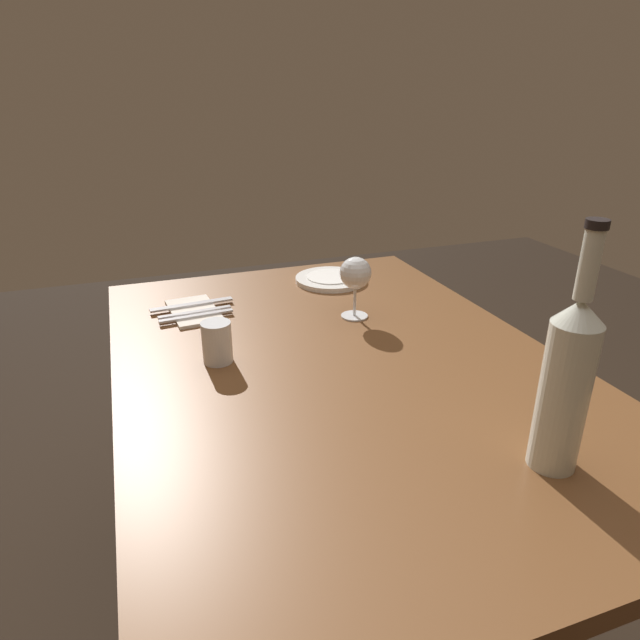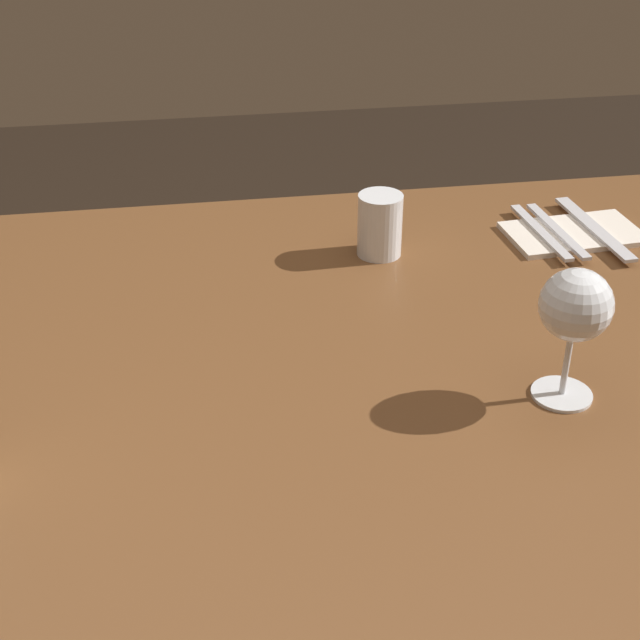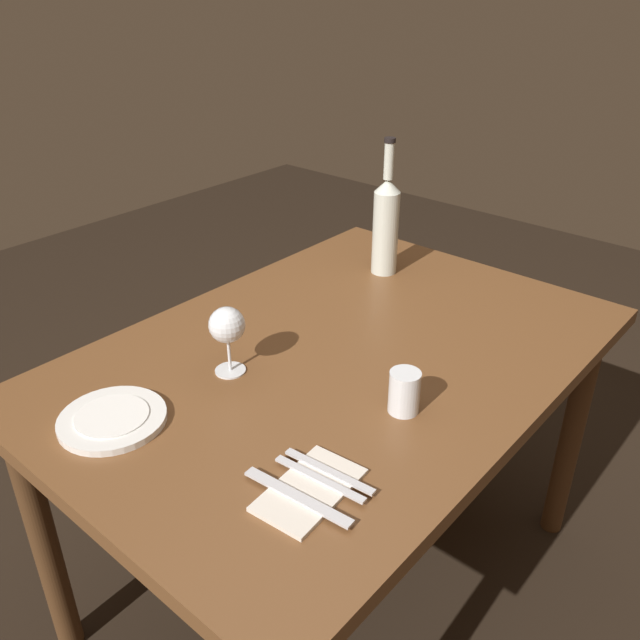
% 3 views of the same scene
% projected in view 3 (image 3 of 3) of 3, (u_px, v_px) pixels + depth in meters
% --- Properties ---
extents(ground_plane, '(6.00, 6.00, 0.00)m').
position_uv_depth(ground_plane, '(333.00, 577.00, 1.84)').
color(ground_plane, black).
extents(dining_table, '(1.30, 0.90, 0.74)m').
position_uv_depth(dining_table, '(336.00, 384.00, 1.52)').
color(dining_table, brown).
rests_on(dining_table, ground).
extents(wine_glass_left, '(0.08, 0.08, 0.15)m').
position_uv_depth(wine_glass_left, '(227.00, 327.00, 1.36)').
color(wine_glass_left, white).
rests_on(wine_glass_left, dining_table).
extents(wine_bottle, '(0.07, 0.07, 0.37)m').
position_uv_depth(wine_bottle, '(386.00, 223.00, 1.79)').
color(wine_bottle, silver).
rests_on(wine_bottle, dining_table).
extents(water_tumbler, '(0.06, 0.06, 0.09)m').
position_uv_depth(water_tumbler, '(404.00, 394.00, 1.27)').
color(water_tumbler, white).
rests_on(water_tumbler, dining_table).
extents(dinner_plate, '(0.20, 0.20, 0.02)m').
position_uv_depth(dinner_plate, '(112.00, 419.00, 1.25)').
color(dinner_plate, white).
rests_on(dinner_plate, dining_table).
extents(folded_napkin, '(0.20, 0.13, 0.01)m').
position_uv_depth(folded_napkin, '(310.00, 490.00, 1.09)').
color(folded_napkin, silver).
rests_on(folded_napkin, dining_table).
extents(fork_inner, '(0.03, 0.18, 0.00)m').
position_uv_depth(fork_inner, '(319.00, 479.00, 1.10)').
color(fork_inner, silver).
rests_on(fork_inner, folded_napkin).
extents(fork_outer, '(0.03, 0.18, 0.00)m').
position_uv_depth(fork_outer, '(329.00, 471.00, 1.12)').
color(fork_outer, silver).
rests_on(fork_outer, folded_napkin).
extents(table_knife, '(0.04, 0.21, 0.00)m').
position_uv_depth(table_knife, '(297.00, 497.00, 1.06)').
color(table_knife, silver).
rests_on(table_knife, folded_napkin).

